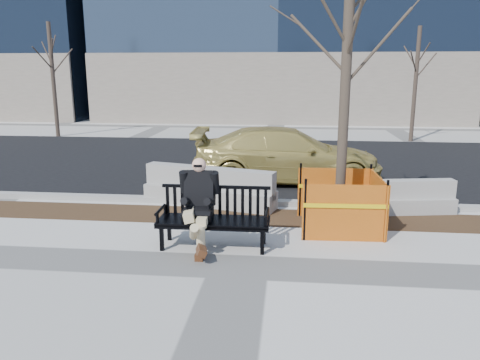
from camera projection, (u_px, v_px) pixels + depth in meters
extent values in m
plane|color=beige|center=(239.00, 267.00, 7.47)|extent=(120.00, 120.00, 0.00)
cube|color=#47301C|center=(252.00, 217.00, 9.98)|extent=(40.00, 1.20, 0.02)
cube|color=black|center=(267.00, 162.00, 15.99)|extent=(60.00, 10.40, 0.01)
cube|color=#9E9B93|center=(255.00, 202.00, 10.89)|extent=(60.00, 0.25, 0.12)
imported|color=tan|center=(286.00, 181.00, 13.18)|extent=(5.30, 2.41, 1.50)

